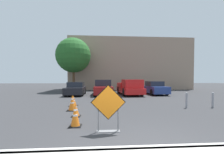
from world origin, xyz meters
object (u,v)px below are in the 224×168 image
object	(u,v)px
traffic_cone_fourth	(73,101)
bollard_nearest	(187,100)
bollard_second	(213,99)
parked_car_nearest	(76,89)
parked_car_third	(155,88)
traffic_cone_third	(72,103)
traffic_cone_second	(76,110)
road_closed_sign	(108,106)
parked_car_second	(103,88)
traffic_cone_nearest	(75,115)
pickup_truck	(130,88)

from	to	relation	value
traffic_cone_fourth	bollard_nearest	bearing A→B (deg)	-8.75
bollard_second	traffic_cone_fourth	bearing A→B (deg)	172.93
parked_car_nearest	traffic_cone_fourth	bearing A→B (deg)	97.69
parked_car_third	bollard_second	bearing A→B (deg)	92.56
traffic_cone_fourth	bollard_nearest	distance (m)	6.69
traffic_cone_third	traffic_cone_second	bearing A→B (deg)	-72.49
road_closed_sign	bollard_nearest	size ratio (longest dim) A/B	1.67
parked_car_second	bollard_second	bearing A→B (deg)	129.22
traffic_cone_nearest	pickup_truck	xyz separation A→B (m)	(3.93, 10.33, 0.34)
parked_car_second	traffic_cone_second	bearing A→B (deg)	81.23
traffic_cone_fourth	parked_car_second	bearing A→B (deg)	73.92
traffic_cone_fourth	pickup_truck	distance (m)	7.91
road_closed_sign	bollard_nearest	xyz separation A→B (m)	(4.68, 3.63, -0.34)
traffic_cone_third	parked_car_second	distance (m)	8.02
parked_car_third	bollard_nearest	bearing A→B (deg)	80.89
traffic_cone_nearest	parked_car_nearest	bearing A→B (deg)	99.39
road_closed_sign	parked_car_nearest	size ratio (longest dim) A/B	0.36
parked_car_second	bollard_nearest	distance (m)	8.91
parked_car_second	road_closed_sign	bearing A→B (deg)	89.53
traffic_cone_second	parked_car_nearest	distance (m)	9.31
parked_car_nearest	road_closed_sign	bearing A→B (deg)	103.87
traffic_cone_second	bollard_second	distance (m)	7.77
traffic_cone_nearest	parked_car_third	bearing A→B (deg)	57.96
road_closed_sign	traffic_cone_second	xyz separation A→B (m)	(-1.34, 2.06, -0.53)
road_closed_sign	traffic_cone_third	xyz separation A→B (m)	(-1.75, 3.35, -0.41)
pickup_truck	bollard_nearest	size ratio (longest dim) A/B	5.91
parked_car_second	traffic_cone_nearest	bearing A→B (deg)	83.44
road_closed_sign	traffic_cone_fourth	world-z (taller)	road_closed_sign
parked_car_nearest	bollard_second	xyz separation A→B (m)	(9.15, -7.60, -0.16)
traffic_cone_fourth	parked_car_third	bearing A→B (deg)	41.88
traffic_cone_nearest	parked_car_second	size ratio (longest dim) A/B	0.17
traffic_cone_nearest	bollard_second	world-z (taller)	bollard_second
traffic_cone_nearest	parked_car_third	distance (m)	12.71
parked_car_third	bollard_nearest	world-z (taller)	parked_car_third
traffic_cone_second	road_closed_sign	bearing A→B (deg)	-57.00
parked_car_second	pickup_truck	size ratio (longest dim) A/B	0.88
traffic_cone_third	parked_car_third	xyz separation A→B (m)	(7.36, 8.06, 0.26)
traffic_cone_nearest	traffic_cone_second	size ratio (longest dim) A/B	1.36
parked_car_nearest	bollard_nearest	size ratio (longest dim) A/B	4.62
parked_car_third	bollard_nearest	size ratio (longest dim) A/B	4.60
traffic_cone_nearest	bollard_second	distance (m)	7.98
traffic_cone_fourth	bollard_second	world-z (taller)	bollard_second
traffic_cone_third	pickup_truck	xyz separation A→B (m)	(4.55, 7.62, 0.33)
traffic_cone_second	traffic_cone_fourth	distance (m)	2.66
parked_car_nearest	parked_car_third	bearing A→B (deg)	-179.28
parked_car_nearest	parked_car_third	xyz separation A→B (m)	(8.49, 0.18, 0.03)
traffic_cone_fourth	parked_car_nearest	bearing A→B (deg)	98.20
bollard_second	parked_car_nearest	bearing A→B (deg)	140.29
parked_car_third	traffic_cone_fourth	bearing A→B (deg)	39.60
traffic_cone_second	bollard_second	xyz separation A→B (m)	(7.61, 1.57, 0.19)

